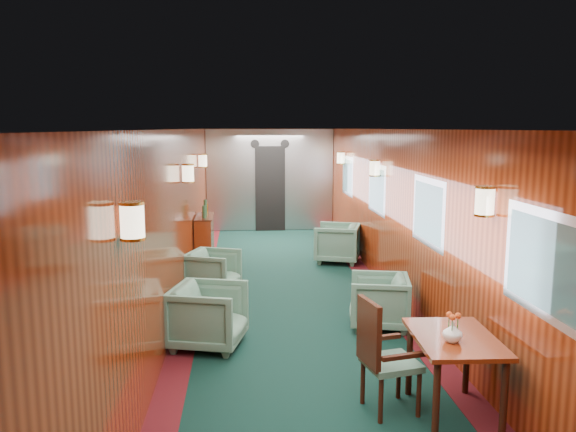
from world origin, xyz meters
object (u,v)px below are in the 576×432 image
Objects in this scene: side_chair at (381,352)px; armchair_left_near at (209,316)px; armchair_right_near at (379,301)px; armchair_right_far at (337,243)px; dining_table at (454,349)px; armchair_left_far at (213,272)px; credenza at (205,239)px.

side_chair reaches higher than armchair_left_near.
side_chair is 2.12m from armchair_right_near.
armchair_right_near is 0.92× the size of armchair_right_far.
side_chair reaches higher than armchair_right_near.
dining_table reaches higher than armchair_left_near.
credenza is at bearing 27.39° from armchair_left_far.
side_chair is 0.87× the size of credenza.
armchair_right_near is at bearing -55.76° from credenza.
armchair_left_near is at bearing -158.64° from armchair_left_far.
credenza reaches higher than armchair_right_near.
armchair_right_far reaches higher than armchair_left_near.
armchair_left_near is at bearing -65.78° from armchair_right_near.
side_chair is at bearing 170.87° from dining_table.
credenza is 1.82m from armchair_left_far.
armchair_left_near is (-2.13, 1.72, -0.24)m from dining_table.
side_chair is at bearing -1.73° from armchair_right_near.
credenza reaches higher than side_chair.
armchair_left_far is 0.90× the size of armchair_right_far.
armchair_left_near is 2.09m from armchair_right_near.
dining_table is 4.39m from armchair_left_far.
armchair_right_far is (2.39, -0.05, -0.10)m from credenza.
dining_table is 2.75m from armchair_left_near.
side_chair reaches higher than dining_table.
dining_table reaches higher than armchair_left_far.
armchair_right_near is at bearing -63.44° from armchair_left_near.
armchair_right_near is at bearing 64.06° from side_chair.
dining_table reaches higher than armchair_right_far.
armchair_right_near reaches higher than armchair_left_far.
credenza is at bearing 115.93° from dining_table.
armchair_left_far is at bearing -33.58° from armchair_right_far.
side_chair is 4.01m from armchair_left_far.
credenza reaches higher than armchair_left_far.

